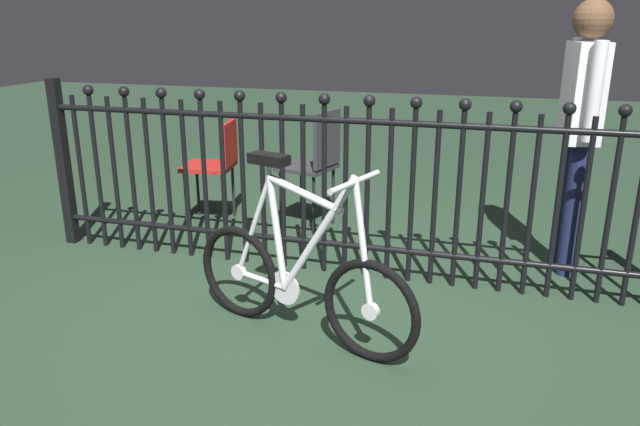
{
  "coord_description": "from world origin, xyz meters",
  "views": [
    {
      "loc": [
        0.85,
        -2.73,
        1.55
      ],
      "look_at": [
        -0.01,
        0.21,
        0.55
      ],
      "focal_mm": 34.18,
      "sensor_mm": 36.0,
      "label": 1
    }
  ],
  "objects_px": {
    "bicycle": "(300,278)",
    "chair_red": "(217,161)",
    "chair_charcoal": "(316,158)",
    "person_visitor": "(580,116)"
  },
  "relations": [
    {
      "from": "bicycle",
      "to": "chair_red",
      "type": "bearing_deg",
      "value": 127.11
    },
    {
      "from": "chair_charcoal",
      "to": "person_visitor",
      "type": "bearing_deg",
      "value": -10.71
    },
    {
      "from": "bicycle",
      "to": "person_visitor",
      "type": "height_order",
      "value": "person_visitor"
    },
    {
      "from": "person_visitor",
      "to": "chair_red",
      "type": "bearing_deg",
      "value": 174.23
    },
    {
      "from": "bicycle",
      "to": "chair_charcoal",
      "type": "relative_size",
      "value": 1.4
    },
    {
      "from": "chair_red",
      "to": "person_visitor",
      "type": "height_order",
      "value": "person_visitor"
    },
    {
      "from": "bicycle",
      "to": "chair_charcoal",
      "type": "distance_m",
      "value": 1.67
    },
    {
      "from": "bicycle",
      "to": "person_visitor",
      "type": "distance_m",
      "value": 1.97
    },
    {
      "from": "bicycle",
      "to": "person_visitor",
      "type": "relative_size",
      "value": 0.77
    },
    {
      "from": "chair_red",
      "to": "person_visitor",
      "type": "distance_m",
      "value": 2.56
    }
  ]
}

